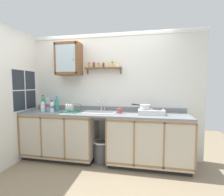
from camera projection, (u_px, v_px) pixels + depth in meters
floor at (97, 172)px, 2.69m from camera, size 6.08×6.08×0.00m
back_wall at (107, 95)px, 3.33m from camera, size 3.68×0.07×2.44m
lower_cabinet_run at (61, 135)px, 3.23m from camera, size 1.39×0.63×0.89m
lower_cabinet_run_right at (148, 141)px, 2.91m from camera, size 1.41×0.63×0.89m
countertop at (103, 114)px, 3.03m from camera, size 3.04×0.65×0.03m
backsplash at (106, 108)px, 3.32m from camera, size 3.04×0.02×0.08m
sink at (100, 113)px, 3.08m from camera, size 0.60×0.44×0.42m
hot_plate_stove at (151, 112)px, 2.86m from camera, size 0.45×0.27×0.09m
saucepan at (145, 107)px, 2.89m from camera, size 0.34×0.26×0.08m
bottle_water_blue_0 at (48, 105)px, 3.23m from camera, size 0.08×0.08×0.26m
bottle_opaque_white_1 at (52, 107)px, 3.10m from camera, size 0.07×0.07×0.22m
bottle_detergent_teal_2 at (57, 104)px, 3.27m from camera, size 0.08×0.08×0.28m
bottle_water_clear_3 at (43, 106)px, 3.14m from camera, size 0.08×0.08×0.23m
bottle_soda_green_4 at (43, 103)px, 3.33m from camera, size 0.07×0.07×0.31m
dish_rack at (71, 110)px, 3.12m from camera, size 0.31×0.27×0.16m
mug at (119, 111)px, 2.96m from camera, size 0.12×0.08×0.09m
wall_cabinet at (69, 59)px, 3.24m from camera, size 0.48×0.32×0.62m
spice_shelf at (103, 67)px, 3.20m from camera, size 0.74×0.14×0.23m
window at (25, 90)px, 3.19m from camera, size 0.03×0.65×0.80m
trash_bin at (102, 151)px, 3.04m from camera, size 0.31×0.31×0.40m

